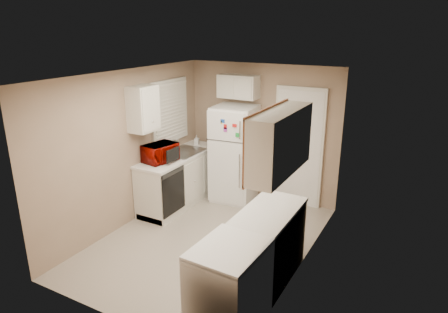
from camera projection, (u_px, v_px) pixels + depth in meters
The scene contains 19 objects.
floor at pixel (208, 240), 5.87m from camera, with size 3.80×3.80×0.00m, color #BFB3A5.
ceiling at pixel (205, 75), 5.12m from camera, with size 3.80×3.80×0.00m, color white.
wall_left at pixel (129, 149), 6.14m from camera, with size 3.80×3.80×0.00m, color tan.
wall_right at pixel (305, 181), 4.86m from camera, with size 3.80×3.80×0.00m, color tan.
wall_back at pixel (262, 132), 7.08m from camera, with size 2.80×2.80×0.00m, color tan.
wall_front at pixel (107, 218), 3.91m from camera, with size 2.80×2.80×0.00m, color tan.
left_counter at pixel (180, 179), 6.98m from camera, with size 0.60×1.80×0.90m, color silver.
dishwasher at pixel (173, 192), 6.34m from camera, with size 0.03×0.58×0.72m, color black.
sink at pixel (184, 154), 6.98m from camera, with size 0.54×0.74×0.16m, color gray.
microwave at pixel (160, 153), 6.45m from camera, with size 0.29×0.53×0.35m, color #820801.
soap_bottle at pixel (197, 139), 7.37m from camera, with size 0.08×0.08×0.18m, color white.
window_blinds at pixel (170, 111), 6.87m from camera, with size 0.10×0.98×1.08m, color silver.
upper_cabinet_left at pixel (143, 109), 6.06m from camera, with size 0.30×0.45×0.70m, color silver.
refrigerator at pixel (235, 154), 7.03m from camera, with size 0.70×0.68×1.70m, color white.
cabinet_over_fridge at pixel (238, 87), 6.89m from camera, with size 0.70×0.30×0.40m, color silver.
interior_door at pixel (298, 148), 6.79m from camera, with size 0.86×0.06×2.08m, color white.
right_counter at pixel (254, 260), 4.56m from camera, with size 0.60×2.00×0.90m, color silver.
stove at pixel (229, 287), 4.05m from camera, with size 0.63×0.78×0.95m, color white.
upper_cabinet_right at pixel (281, 142), 4.32m from camera, with size 0.30×1.20×0.70m, color silver.
Camera 1 is at (2.70, -4.44, 3.00)m, focal length 32.00 mm.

